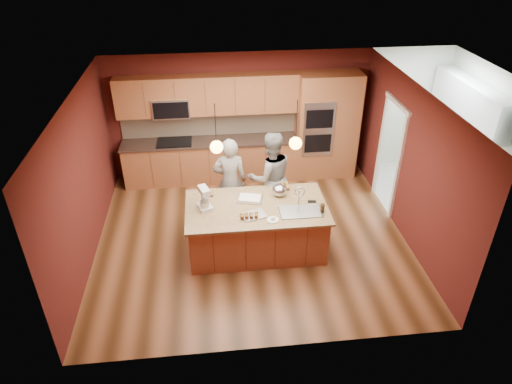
{
  "coord_description": "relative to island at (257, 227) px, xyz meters",
  "views": [
    {
      "loc": [
        -0.66,
        -6.64,
        5.07
      ],
      "look_at": [
        0.07,
        -0.1,
        1.01
      ],
      "focal_mm": 32.0,
      "sensor_mm": 36.0,
      "label": 1
    }
  ],
  "objects": [
    {
      "name": "wall_left",
      "position": [
        -2.82,
        0.33,
        0.9
      ],
      "size": [
        0.0,
        5.0,
        5.0
      ],
      "primitive_type": "plane",
      "rotation": [
        1.57,
        0.0,
        1.57
      ],
      "color": "#4F1916",
      "rests_on": "ground"
    },
    {
      "name": "oven_column",
      "position": [
        1.78,
        2.52,
        0.71
      ],
      "size": [
        1.3,
        0.62,
        2.3
      ],
      "color": "#99552A",
      "rests_on": "floor"
    },
    {
      "name": "laundry_room",
      "position": [
        4.28,
        1.53,
        1.5
      ],
      "size": [
        2.6,
        2.7,
        2.7
      ],
      "color": "beige",
      "rests_on": "ground"
    },
    {
      "name": "cupcakes_left",
      "position": [
        -0.78,
        0.47,
        0.46
      ],
      "size": [
        0.15,
        0.22,
        0.07
      ],
      "primitive_type": null,
      "color": "#B48738",
      "rests_on": "island"
    },
    {
      "name": "washer",
      "position": [
        4.12,
        1.19,
        0.05
      ],
      "size": [
        0.66,
        0.68,
        0.99
      ],
      "primitive_type": "cube",
      "rotation": [
        0.0,
        0.0,
        0.09
      ],
      "color": "silver",
      "rests_on": "floor"
    },
    {
      "name": "pendant_left",
      "position": [
        -0.63,
        0.0,
        1.56
      ],
      "size": [
        0.2,
        0.2,
        0.8
      ],
      "color": "black",
      "rests_on": "ceiling"
    },
    {
      "name": "mixing_bowl",
      "position": [
        0.42,
        0.31,
        0.52
      ],
      "size": [
        0.25,
        0.25,
        0.21
      ],
      "primitive_type": "ellipsoid",
      "color": "silver",
      "rests_on": "island"
    },
    {
      "name": "wall_front",
      "position": [
        -0.07,
        -2.17,
        0.9
      ],
      "size": [
        5.5,
        0.0,
        5.5
      ],
      "primitive_type": "plane",
      "rotation": [
        -1.57,
        0.0,
        0.0
      ],
      "color": "#4F1916",
      "rests_on": "ground"
    },
    {
      "name": "cabinet_run",
      "position": [
        -0.75,
        2.57,
        0.54
      ],
      "size": [
        3.74,
        0.64,
        2.3
      ],
      "color": "#99552A",
      "rests_on": "floor"
    },
    {
      "name": "wall_right",
      "position": [
        2.68,
        0.33,
        0.9
      ],
      "size": [
        0.0,
        5.0,
        5.0
      ],
      "primitive_type": "plane",
      "rotation": [
        1.57,
        0.0,
        -1.57
      ],
      "color": "#4F1916",
      "rests_on": "ground"
    },
    {
      "name": "person_right",
      "position": [
        0.35,
        0.92,
        0.44
      ],
      "size": [
        0.97,
        0.82,
        1.78
      ],
      "primitive_type": "imported",
      "rotation": [
        0.0,
        0.0,
        3.33
      ],
      "color": "gray",
      "rests_on": "floor"
    },
    {
      "name": "cupcakes_rack",
      "position": [
        -0.17,
        -0.31,
        0.48
      ],
      "size": [
        0.31,
        0.15,
        0.07
      ],
      "primitive_type": null,
      "color": "#B48738",
      "rests_on": "island"
    },
    {
      "name": "sheet_cake",
      "position": [
        -0.1,
        0.23,
        0.45
      ],
      "size": [
        0.48,
        0.41,
        0.05
      ],
      "rotation": [
        0.0,
        0.0,
        -0.26
      ],
      "color": "silver",
      "rests_on": "island"
    },
    {
      "name": "ceiling",
      "position": [
        -0.07,
        0.33,
        2.25
      ],
      "size": [
        5.5,
        5.5,
        0.0
      ],
      "primitive_type": "plane",
      "rotation": [
        3.14,
        0.0,
        0.0
      ],
      "color": "white",
      "rests_on": "ground"
    },
    {
      "name": "tumbler",
      "position": [
        1.04,
        -0.27,
        0.5
      ],
      "size": [
        0.08,
        0.08,
        0.15
      ],
      "primitive_type": "cylinder",
      "color": "#362610",
      "rests_on": "island"
    },
    {
      "name": "floor",
      "position": [
        -0.07,
        0.33,
        -0.45
      ],
      "size": [
        5.5,
        5.5,
        0.0
      ],
      "primitive_type": "plane",
      "color": "#452914",
      "rests_on": "ground"
    },
    {
      "name": "person_left",
      "position": [
        -0.4,
        0.92,
        0.41
      ],
      "size": [
        0.63,
        0.42,
        1.7
      ],
      "primitive_type": "imported",
      "rotation": [
        0.0,
        0.0,
        3.12
      ],
      "color": "black",
      "rests_on": "floor"
    },
    {
      "name": "pendant_right",
      "position": [
        0.6,
        0.0,
        1.56
      ],
      "size": [
        0.2,
        0.2,
        0.8
      ],
      "color": "black",
      "rests_on": "ceiling"
    },
    {
      "name": "cupcakes_right",
      "position": [
        0.56,
        0.55,
        0.46
      ],
      "size": [
        0.17,
        0.25,
        0.08
      ],
      "primitive_type": null,
      "color": "#B48738",
      "rests_on": "island"
    },
    {
      "name": "plate",
      "position": [
        0.2,
        -0.42,
        0.43
      ],
      "size": [
        0.2,
        0.2,
        0.01
      ],
      "primitive_type": "cylinder",
      "color": "white",
      "rests_on": "island"
    },
    {
      "name": "dryer",
      "position": [
        4.14,
        1.9,
        0.08
      ],
      "size": [
        0.77,
        0.79,
        1.06
      ],
      "primitive_type": "cube",
      "rotation": [
        0.0,
        0.0,
        0.19
      ],
      "color": "silver",
      "rests_on": "floor"
    },
    {
      "name": "stand_mixer",
      "position": [
        -0.87,
        0.05,
        0.59
      ],
      "size": [
        0.28,
        0.33,
        0.39
      ],
      "rotation": [
        0.0,
        0.0,
        0.34
      ],
      "color": "silver",
      "rests_on": "island"
    },
    {
      "name": "phone",
      "position": [
        0.94,
        0.04,
        0.43
      ],
      "size": [
        0.15,
        0.09,
        0.01
      ],
      "primitive_type": "cube",
      "rotation": [
        0.0,
        0.0,
        -0.12
      ],
      "color": "black",
      "rests_on": "island"
    },
    {
      "name": "island",
      "position": [
        0.0,
        0.0,
        0.0
      ],
      "size": [
        2.36,
        1.32,
        1.25
      ],
      "color": "#99552A",
      "rests_on": "floor"
    },
    {
      "name": "wall_back",
      "position": [
        -0.07,
        2.83,
        0.9
      ],
      "size": [
        5.5,
        0.0,
        5.5
      ],
      "primitive_type": "plane",
      "rotation": [
        1.57,
        0.0,
        0.0
      ],
      "color": "#4F1916",
      "rests_on": "ground"
    },
    {
      "name": "cooling_rack",
      "position": [
        -0.09,
        -0.27,
        0.43
      ],
      "size": [
        0.44,
        0.38,
        0.02
      ],
      "primitive_type": "cube",
      "rotation": [
        0.0,
        0.0,
        0.32
      ],
      "color": "#B7BBBF",
      "rests_on": "island"
    },
    {
      "name": "doorway_trim",
      "position": [
        2.66,
        1.13,
        0.6
      ],
      "size": [
        0.08,
        1.11,
        2.2
      ],
      "primitive_type": null,
      "color": "silver",
      "rests_on": "wall_right"
    }
  ]
}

